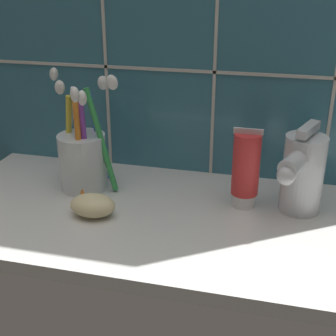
{
  "coord_description": "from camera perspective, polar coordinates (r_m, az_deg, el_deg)",
  "views": [
    {
      "loc": [
        12.43,
        -57.3,
        34.83
      ],
      "look_at": [
        -2.36,
        2.07,
        8.19
      ],
      "focal_mm": 50.0,
      "sensor_mm": 36.0,
      "label": 1
    }
  ],
  "objects": [
    {
      "name": "toothpaste_tube",
      "position": [
        0.68,
        9.46,
        -0.1
      ],
      "size": [
        4.15,
        3.95,
        12.0
      ],
      "color": "white",
      "rests_on": "sink_counter"
    },
    {
      "name": "toothbrush_cup",
      "position": [
        0.74,
        -10.34,
        1.5
      ],
      "size": [
        14.16,
        10.7,
        18.71
      ],
      "color": "silver",
      "rests_on": "sink_counter"
    },
    {
      "name": "sink_counter",
      "position": [
        0.68,
        1.53,
        -6.47
      ],
      "size": [
        72.55,
        32.28,
        2.0
      ],
      "primitive_type": "cube",
      "color": "silver",
      "rests_on": "ground"
    },
    {
      "name": "sink_faucet",
      "position": [
        0.68,
        15.99,
        -0.47
      ],
      "size": [
        6.58,
        10.72,
        12.91
      ],
      "rotation": [
        0.0,
        0.0,
        -1.93
      ],
      "color": "silver",
      "rests_on": "sink_counter"
    },
    {
      "name": "soap_bar",
      "position": [
        0.67,
        -9.18,
        -4.52
      ],
      "size": [
        6.55,
        4.79,
        3.14
      ],
      "primitive_type": "ellipsoid",
      "color": "beige",
      "rests_on": "sink_counter"
    },
    {
      "name": "tile_wall_backsplash",
      "position": [
        0.75,
        4.57,
        16.33
      ],
      "size": [
        82.55,
        1.72,
        50.97
      ],
      "color": "#336B7F",
      "rests_on": "ground"
    }
  ]
}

